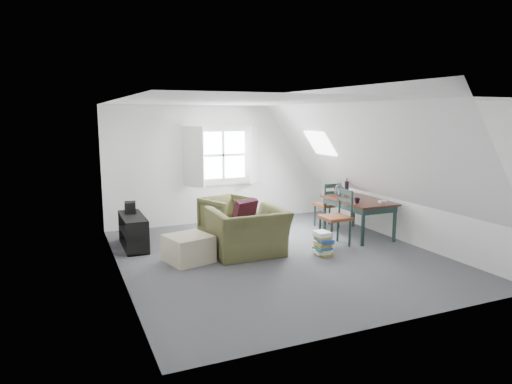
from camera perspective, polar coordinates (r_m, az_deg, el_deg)
name	(u,v)px	position (r m, az deg, el deg)	size (l,w,h in m)	color
floor	(278,256)	(7.63, 2.77, -7.95)	(5.50, 5.50, 0.00)	#4A4A4F
ceiling	(279,102)	(7.27, 2.93, 11.18)	(5.50, 5.50, 0.00)	white
wall_back	(222,164)	(9.87, -4.21, 3.49)	(5.00, 5.00, 0.00)	white
wall_front	(393,215)	(5.07, 16.70, -2.77)	(5.00, 5.00, 0.00)	white
wall_left	(118,191)	(6.65, -16.88, 0.10)	(5.50, 5.50, 0.00)	white
wall_right	(402,173)	(8.73, 17.75, 2.25)	(5.50, 5.50, 0.00)	white
slope_left	(184,151)	(6.75, -9.05, 5.03)	(5.50, 5.50, 0.00)	white
slope_right	(360,146)	(8.09, 12.83, 5.66)	(5.50, 5.50, 0.00)	white
dormer_window	(224,155)	(9.78, -4.08, 4.61)	(1.71, 0.35, 1.30)	white
skylight	(320,143)	(9.18, 8.03, 6.06)	(0.55, 0.75, 0.04)	white
armchair_near	(248,255)	(7.67, -1.02, -7.83)	(1.19, 1.04, 0.78)	#4B4B29
armchair_far	(228,236)	(8.85, -3.57, -5.46)	(0.82, 0.84, 0.77)	#4B4B29
throw_pillow	(244,212)	(7.63, -1.46, -2.55)	(0.44, 0.12, 0.44)	#380F1D
ottoman	(188,248)	(7.35, -8.44, -7.00)	(0.64, 0.64, 0.43)	tan
dining_table	(358,204)	(8.93, 12.68, -1.50)	(0.85, 1.42, 0.71)	black
demijohn	(339,190)	(9.17, 10.32, 0.26)	(0.22, 0.22, 0.31)	silver
vase_twigs	(347,187)	(9.38, 11.26, 0.60)	(0.09, 0.10, 0.67)	black
cup	(357,203)	(8.53, 12.52, -1.37)	(0.10, 0.10, 0.10)	black
paper_box	(382,202)	(8.68, 15.52, -1.16)	(0.13, 0.08, 0.04)	white
dining_chair_far	(328,204)	(9.49, 9.00, -1.50)	(0.44, 0.44, 0.94)	#622E15
dining_chair_near	(337,216)	(8.23, 10.09, -3.02)	(0.47, 0.47, 1.00)	#622E15
media_shelf	(134,233)	(8.27, -15.04, -5.03)	(0.37, 1.11, 0.57)	black
electronics_box	(130,208)	(8.46, -15.45, -1.92)	(0.19, 0.26, 0.21)	black
magazine_stack	(323,243)	(7.69, 8.36, -6.36)	(0.29, 0.35, 0.39)	#B29933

